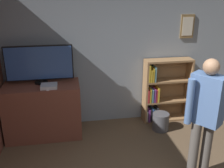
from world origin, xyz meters
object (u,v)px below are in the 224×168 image
object	(u,v)px
television	(39,64)
bookshelf	(162,92)
game_console	(49,86)
person	(205,112)
waste_bin	(161,122)

from	to	relation	value
television	bookshelf	xyz separation A→B (m)	(2.25, 0.11, -0.70)
game_console	person	world-z (taller)	person
television	waste_bin	xyz separation A→B (m)	(2.10, -0.28, -1.13)
person	waste_bin	bearing A→B (deg)	145.90
bookshelf	person	distance (m)	1.78
person	waste_bin	distance (m)	1.58
game_console	waste_bin	size ratio (longest dim) A/B	0.81
game_console	bookshelf	distance (m)	2.17
television	game_console	bearing A→B (deg)	-59.46
television	person	xyz separation A→B (m)	(2.17, -1.62, -0.29)
game_console	waste_bin	bearing A→B (deg)	-1.20
television	person	bearing A→B (deg)	-36.73
bookshelf	waste_bin	distance (m)	0.61
television	waste_bin	bearing A→B (deg)	-7.69
waste_bin	bookshelf	bearing A→B (deg)	69.51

